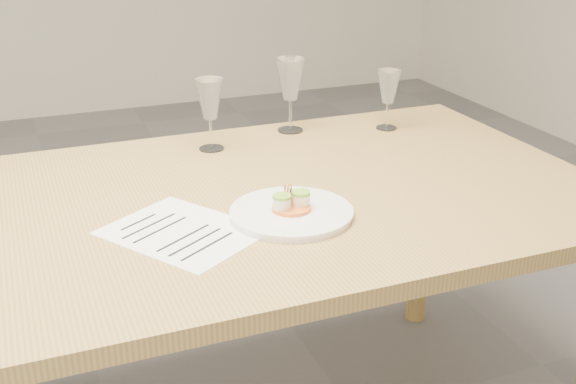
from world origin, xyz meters
name	(u,v)px	position (x,y,z in m)	size (l,w,h in m)	color
dining_table	(99,245)	(0.00, 0.00, 0.68)	(2.40, 1.00, 0.75)	#AC8A4B
dinner_plate	(292,212)	(0.40, -0.16, 0.76)	(0.27, 0.27, 0.07)	white
recipe_sheet	(183,232)	(0.16, -0.14, 0.75)	(0.37, 0.39, 0.00)	white
wine_glass_2	(210,101)	(0.36, 0.34, 0.89)	(0.08, 0.08, 0.20)	white
wine_glass_3	(290,81)	(0.63, 0.41, 0.90)	(0.09, 0.09, 0.22)	white
wine_glass_4	(389,88)	(0.90, 0.33, 0.87)	(0.07, 0.07, 0.18)	white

